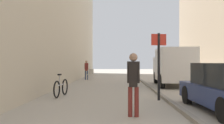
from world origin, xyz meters
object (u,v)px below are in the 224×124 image
at_px(street_sign_post, 159,60).
at_px(bicycle_leaning, 61,88).
at_px(pedestrian_mid_block, 133,80).
at_px(pedestrian_main_foreground, 86,69).
at_px(delivery_van, 173,66).
at_px(cafe_chair_near_window, 90,74).

distance_m(street_sign_post, bicycle_leaning, 4.32).
distance_m(pedestrian_mid_block, bicycle_leaning, 4.95).
bearing_deg(pedestrian_main_foreground, pedestrian_mid_block, -77.46).
relative_size(delivery_van, street_sign_post, 1.95).
distance_m(pedestrian_main_foreground, delivery_van, 8.15).
distance_m(delivery_van, street_sign_post, 6.33).
bearing_deg(street_sign_post, cafe_chair_near_window, -81.08).
xyz_separation_m(street_sign_post, cafe_chair_near_window, (-3.76, 10.61, -1.00)).
bearing_deg(cafe_chair_near_window, delivery_van, 160.90).
distance_m(pedestrian_mid_block, delivery_van, 9.54).
relative_size(street_sign_post, cafe_chair_near_window, 2.77).
height_order(pedestrian_main_foreground, delivery_van, delivery_van).
bearing_deg(pedestrian_mid_block, cafe_chair_near_window, 108.57).
distance_m(delivery_van, bicycle_leaning, 7.82).
bearing_deg(street_sign_post, pedestrian_mid_block, 57.81).
relative_size(pedestrian_main_foreground, delivery_van, 0.32).
distance_m(delivery_van, cafe_chair_near_window, 7.31).
xyz_separation_m(pedestrian_main_foreground, bicycle_leaning, (0.15, -10.43, -0.55)).
distance_m(pedestrian_mid_block, cafe_chair_near_window, 13.85).
bearing_deg(delivery_van, bicycle_leaning, -137.07).
relative_size(pedestrian_mid_block, cafe_chair_near_window, 1.83).
height_order(bicycle_leaning, cafe_chair_near_window, bicycle_leaning).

